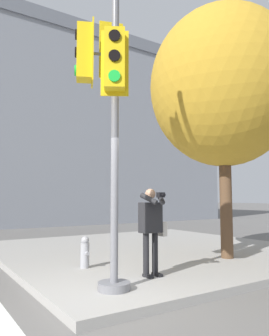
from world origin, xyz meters
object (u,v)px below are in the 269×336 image
at_px(traffic_signal_pole, 107,90).
at_px(person_photographer, 152,224).
at_px(fire_hydrant, 85,252).
at_px(street_tree, 223,87).

height_order(traffic_signal_pole, person_photographer, traffic_signal_pole).
bearing_deg(fire_hydrant, street_tree, -14.18).
xyz_separation_m(traffic_signal_pole, street_tree, (3.69, 0.83, 0.98)).
height_order(person_photographer, fire_hydrant, person_photographer).
distance_m(person_photographer, street_tree, 4.11).
bearing_deg(fire_hydrant, traffic_signal_pole, -104.19).
bearing_deg(fire_hydrant, person_photographer, -60.72).
height_order(person_photographer, street_tree, street_tree).
xyz_separation_m(street_tree, fire_hydrant, (-3.27, 0.83, -3.82)).
xyz_separation_m(person_photographer, street_tree, (2.54, 0.47, 3.19)).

